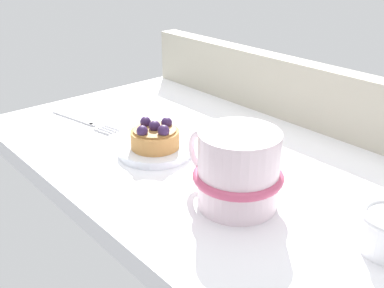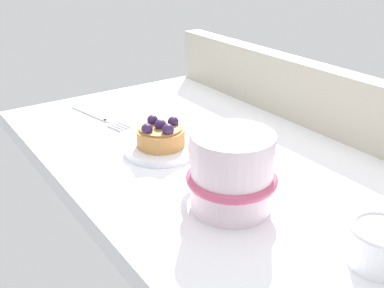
% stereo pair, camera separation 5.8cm
% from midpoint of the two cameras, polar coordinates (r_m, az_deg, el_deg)
% --- Properties ---
extents(ground_plane, '(0.77, 0.44, 0.03)m').
position_cam_midpoint_polar(ground_plane, '(0.66, 7.00, -3.32)').
color(ground_plane, white).
extents(window_rail_back, '(0.76, 0.04, 0.10)m').
position_cam_midpoint_polar(window_rail_back, '(0.77, 18.59, 5.18)').
color(window_rail_back, '#B2AD99').
rests_on(window_rail_back, ground_plane).
extents(dessert_plate, '(0.11, 0.11, 0.01)m').
position_cam_midpoint_polar(dessert_plate, '(0.67, -1.39, -0.66)').
color(dessert_plate, silver).
rests_on(dessert_plate, ground_plane).
extents(raspberry_tart, '(0.07, 0.07, 0.04)m').
position_cam_midpoint_polar(raspberry_tart, '(0.66, -1.40, 1.09)').
color(raspberry_tart, '#B77F42').
rests_on(raspberry_tart, dessert_plate).
extents(coffee_mug, '(0.14, 0.11, 0.09)m').
position_cam_midpoint_polar(coffee_mug, '(0.53, 8.07, -3.56)').
color(coffee_mug, silver).
rests_on(coffee_mug, ground_plane).
extents(dessert_fork, '(0.15, 0.05, 0.01)m').
position_cam_midpoint_polar(dessert_fork, '(0.80, -9.56, 3.30)').
color(dessert_fork, '#B7B7BC').
rests_on(dessert_fork, ground_plane).
extents(sugar_bowl, '(0.06, 0.06, 0.04)m').
position_cam_midpoint_polar(sugar_bowl, '(0.49, 25.77, -11.34)').
color(sugar_bowl, white).
rests_on(sugar_bowl, ground_plane).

